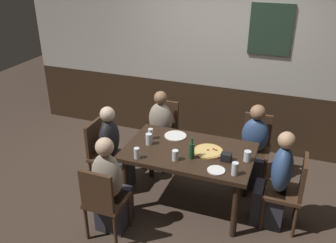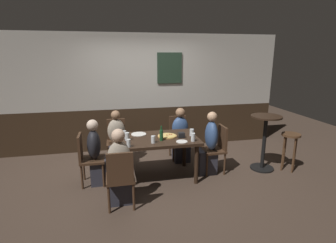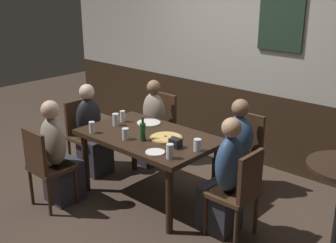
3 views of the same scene
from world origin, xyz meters
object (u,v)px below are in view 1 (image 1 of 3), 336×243
at_px(pint_glass_pale, 175,156).
at_px(pint_glass_amber, 235,169).
at_px(chair_head_east, 291,189).
at_px(plate_white_large, 175,136).
at_px(chair_head_west, 102,151).
at_px(plate_white_small, 216,170).
at_px(person_head_east, 275,186).
at_px(highball_clear, 151,134).
at_px(person_left_far, 160,136).
at_px(chair_left_near, 103,199).
at_px(dining_table, 189,157).
at_px(tumbler_short, 149,140).
at_px(person_left_near, 111,191).
at_px(person_right_far, 253,152).
at_px(pint_glass_stout, 137,154).
at_px(chair_left_far, 164,128).
at_px(beer_glass_half, 247,157).
at_px(beer_bottle_green, 192,150).
at_px(person_head_west, 114,155).
at_px(condiment_caddy, 226,157).
at_px(chair_right_far, 255,144).
at_px(pizza, 208,151).

xyz_separation_m(pint_glass_pale, pint_glass_amber, (0.66, -0.05, 0.01)).
height_order(chair_head_east, plate_white_large, chair_head_east).
bearing_deg(chair_head_west, plate_white_small, -11.28).
distance_m(person_head_east, plate_white_small, 0.72).
bearing_deg(highball_clear, person_left_far, 101.80).
xyz_separation_m(chair_head_west, chair_head_east, (2.30, 0.00, 0.00)).
relative_size(chair_head_west, chair_left_near, 1.00).
bearing_deg(dining_table, tumbler_short, -176.14).
distance_m(chair_left_near, plate_white_small, 1.21).
bearing_deg(person_left_near, person_right_far, 47.55).
bearing_deg(chair_left_near, pint_glass_stout, 72.09).
height_order(chair_left_far, plate_white_small, chair_left_far).
bearing_deg(beer_glass_half, beer_bottle_green, -164.86).
distance_m(pint_glass_pale, plate_white_small, 0.48).
xyz_separation_m(person_head_east, plate_white_small, (-0.60, -0.31, 0.26)).
bearing_deg(dining_table, person_right_far, 47.51).
bearing_deg(chair_left_far, plate_white_small, -48.58).
xyz_separation_m(dining_table, chair_left_far, (-0.65, 0.87, -0.16)).
xyz_separation_m(person_head_west, person_left_far, (0.34, 0.71, -0.01)).
height_order(chair_head_east, person_left_far, person_left_far).
relative_size(pint_glass_pale, highball_clear, 0.91).
xyz_separation_m(tumbler_short, plate_white_large, (0.23, 0.30, -0.06)).
distance_m(tumbler_short, condiment_caddy, 0.93).
bearing_deg(pint_glass_amber, chair_head_west, 169.82).
height_order(dining_table, pint_glass_pale, pint_glass_pale).
bearing_deg(plate_white_small, tumbler_short, 162.59).
relative_size(chair_head_west, plate_white_small, 4.70).
bearing_deg(person_left_far, pint_glass_amber, -39.57).
bearing_deg(pint_glass_amber, person_head_east, 37.67).
distance_m(person_left_near, beer_bottle_green, 0.98).
bearing_deg(beer_glass_half, pint_glass_amber, -103.49).
xyz_separation_m(chair_left_near, person_left_far, (0.00, 1.57, -0.04)).
bearing_deg(chair_left_near, pint_glass_amber, 24.40).
bearing_deg(pint_glass_stout, chair_head_east, 12.71).
relative_size(chair_left_near, pint_glass_pale, 7.36).
xyz_separation_m(highball_clear, beer_bottle_green, (0.60, -0.26, 0.04)).
distance_m(person_left_near, pint_glass_stout, 0.49).
relative_size(person_left_far, highball_clear, 8.41).
xyz_separation_m(person_left_far, beer_glass_half, (1.31, -0.71, 0.33)).
relative_size(chair_right_far, person_head_east, 0.76).
height_order(chair_left_near, pizza, chair_left_near).
bearing_deg(dining_table, highball_clear, 168.80).
bearing_deg(pint_glass_stout, chair_left_near, -107.91).
xyz_separation_m(person_left_near, pint_glass_pale, (0.57, 0.45, 0.31)).
bearing_deg(plate_white_small, condiment_caddy, 77.41).
xyz_separation_m(chair_head_west, person_left_far, (0.50, 0.71, -0.04)).
distance_m(chair_right_far, chair_left_near, 2.17).
relative_size(chair_left_far, plate_white_large, 3.27).
distance_m(chair_head_east, person_right_far, 0.87).
bearing_deg(chair_left_far, beer_bottle_green, -54.82).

